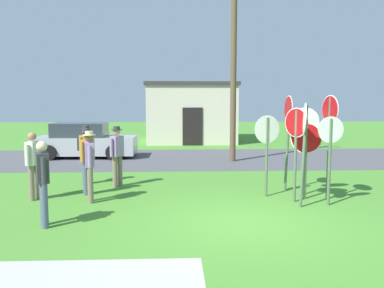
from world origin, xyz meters
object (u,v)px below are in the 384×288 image
object	(u,v)px
stop_sign_far_back	(304,137)
person_in_dark_shirt	(87,157)
stop_sign_rear_left	(296,138)
person_in_teal	(86,150)
parked_car_on_street	(85,142)
person_near_signs	(117,153)
stop_sign_center_cluster	(288,127)
person_holding_notes	(43,179)
person_in_blue	(33,162)
utility_pole	(234,50)
stop_sign_rear_right	(330,147)
person_on_left	(90,162)
stop_sign_leaning_left	(306,147)
stop_sign_low_front	(304,136)
stop_sign_tallest	(329,129)
stop_sign_leaning_right	(267,142)

from	to	relation	value
stop_sign_far_back	person_in_dark_shirt	bearing A→B (deg)	163.44
stop_sign_rear_left	person_in_teal	world-z (taller)	stop_sign_rear_left
parked_car_on_street	stop_sign_far_back	bearing A→B (deg)	-51.58
stop_sign_rear_left	person_near_signs	xyz separation A→B (m)	(-4.56, 2.00, -0.58)
stop_sign_center_cluster	person_in_teal	distance (m)	5.86
person_holding_notes	person_near_signs	bearing A→B (deg)	76.31
stop_sign_center_cluster	person_in_blue	world-z (taller)	stop_sign_center_cluster
stop_sign_center_cluster	utility_pole	bearing A→B (deg)	97.44
stop_sign_rear_right	person_on_left	size ratio (longest dim) A/B	1.21
stop_sign_rear_right	person_on_left	distance (m)	5.71
stop_sign_center_cluster	person_in_teal	xyz separation A→B (m)	(-5.71, 1.10, -0.75)
parked_car_on_street	stop_sign_rear_left	distance (m)	10.70
parked_car_on_street	person_in_dark_shirt	xyz separation A→B (m)	(1.64, -7.12, 0.30)
person_in_teal	stop_sign_rear_right	bearing A→B (deg)	-23.78
stop_sign_rear_right	person_near_signs	size ratio (longest dim) A/B	1.21
stop_sign_rear_right	stop_sign_far_back	distance (m)	0.73
stop_sign_leaning_left	person_near_signs	world-z (taller)	stop_sign_leaning_left
utility_pole	stop_sign_leaning_left	world-z (taller)	utility_pole
stop_sign_low_front	person_on_left	xyz separation A→B (m)	(-5.42, -0.56, -0.58)
stop_sign_rear_right	person_in_dark_shirt	distance (m)	6.09
utility_pole	person_in_teal	distance (m)	7.48
person_near_signs	person_on_left	distance (m)	1.86
utility_pole	person_on_left	distance (m)	8.66
person_near_signs	person_holding_notes	size ratio (longest dim) A/B	1.03
stop_sign_leaning_left	stop_sign_far_back	size ratio (longest dim) A/B	0.79
stop_sign_rear_left	stop_sign_center_cluster	bearing A→B (deg)	82.41
parked_car_on_street	stop_sign_far_back	size ratio (longest dim) A/B	1.79
stop_sign_center_cluster	stop_sign_low_front	bearing A→B (deg)	-62.91
stop_sign_low_front	person_in_teal	world-z (taller)	stop_sign_low_front
stop_sign_tallest	stop_sign_far_back	world-z (taller)	stop_sign_tallest
stop_sign_far_back	person_in_teal	bearing A→B (deg)	152.44
stop_sign_low_front	stop_sign_tallest	distance (m)	0.72
stop_sign_center_cluster	person_holding_notes	size ratio (longest dim) A/B	1.54
stop_sign_leaning_left	stop_sign_rear_left	bearing A→B (deg)	-140.56
stop_sign_leaning_left	stop_sign_center_cluster	bearing A→B (deg)	99.97
utility_pole	person_in_teal	size ratio (longest dim) A/B	4.96
stop_sign_far_back	stop_sign_center_cluster	world-z (taller)	stop_sign_center_cluster
stop_sign_low_front	person_holding_notes	distance (m)	6.45
stop_sign_leaning_right	stop_sign_center_cluster	bearing A→B (deg)	43.48
utility_pole	stop_sign_rear_right	distance (m)	7.84
parked_car_on_street	person_holding_notes	bearing A→B (deg)	-82.12
stop_sign_tallest	stop_sign_leaning_right	distance (m)	1.55
utility_pole	stop_sign_leaning_left	size ratio (longest dim) A/B	4.48
person_in_teal	person_near_signs	xyz separation A→B (m)	(0.97, -0.40, -0.03)
stop_sign_tallest	person_holding_notes	world-z (taller)	stop_sign_tallest
stop_sign_leaning_right	person_in_dark_shirt	size ratio (longest dim) A/B	1.21
stop_sign_tallest	utility_pole	bearing A→B (deg)	102.38
person_in_teal	person_in_dark_shirt	world-z (taller)	same
person_near_signs	person_on_left	bearing A→B (deg)	-102.41
person_in_teal	person_on_left	xyz separation A→B (m)	(0.57, -2.22, -0.03)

